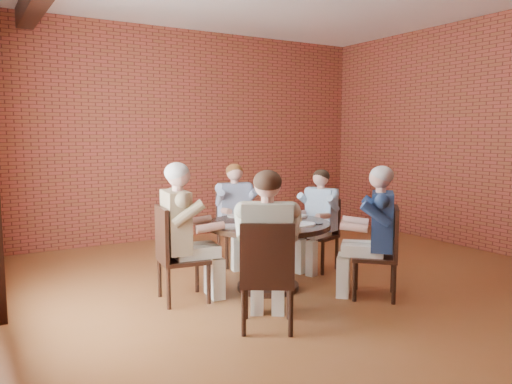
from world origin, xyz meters
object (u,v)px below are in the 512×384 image
diner_a (319,220)px  chair_c (174,251)px  chair_b (234,225)px  chair_d (267,273)px  diner_e (375,232)px  dining_table (268,242)px  chair_a (322,231)px  chair_e (384,249)px  diner_c (183,233)px  diner_b (236,215)px  diner_d (267,250)px  smartphone (317,223)px

diner_a → chair_c: diner_a is taller
chair_b → chair_d: (-0.86, -2.21, 0.02)m
chair_c → diner_e: size_ratio=0.71×
dining_table → chair_a: chair_a is taller
diner_a → chair_e: 1.21m
chair_b → diner_c: diner_c is taller
dining_table → chair_d: (-0.65, -1.01, -0.00)m
diner_c → chair_e: size_ratio=1.48×
diner_c → chair_d: size_ratio=1.46×
diner_b → diner_d: bearing=-101.1°
chair_a → chair_c: bearing=-103.2°
diner_a → diner_c: (-1.92, -0.22, 0.08)m
chair_c → diner_a: bearing=-76.7°
chair_a → diner_b: (-0.84, 0.75, 0.17)m
chair_b → chair_e: (0.67, -2.06, 0.01)m
chair_b → chair_e: 2.17m
chair_a → diner_c: (-1.99, -0.24, 0.22)m
chair_b → dining_table: bearing=-90.0°
chair_b → diner_e: diner_e is taller
chair_a → dining_table: bearing=-90.0°
diner_b → chair_e: (0.68, -1.98, -0.14)m
chair_c → diner_e: 2.09m
diner_e → chair_e: bearing=90.0°
diner_d → chair_e: diner_d is taller
chair_d → diner_e: bearing=-139.2°
chair_a → smartphone: 0.97m
chair_b → diner_a: bearing=-38.4°
diner_b → chair_d: (-0.85, -2.12, -0.14)m
dining_table → chair_d: chair_d is taller
chair_c → diner_e: diner_e is taller
chair_a → diner_c: 2.02m
chair_e → chair_b: bearing=-117.6°
diner_a → diner_b: (-0.77, 0.77, 0.03)m
chair_c → chair_b: bearing=-42.5°
chair_b → diner_e: 2.09m
diner_d → chair_e: 1.49m
chair_a → diner_d: 2.10m
chair_b → smartphone: chair_b is taller
chair_d → diner_a: bearing=-107.4°
diner_b → chair_d: diner_b is taller
chair_c → dining_table: bearing=-90.0°
diner_c → diner_d: bearing=-153.9°
diner_e → diner_c: bearing=-73.3°
dining_table → chair_c: bearing=172.4°
dining_table → smartphone: 0.58m
smartphone → chair_b: bearing=102.4°
diner_b → diner_c: (-1.15, -0.99, 0.05)m
diner_a → chair_e: (-0.08, -1.21, -0.11)m
diner_b → smartphone: bearing=-71.3°
chair_a → chair_b: size_ratio=0.97×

